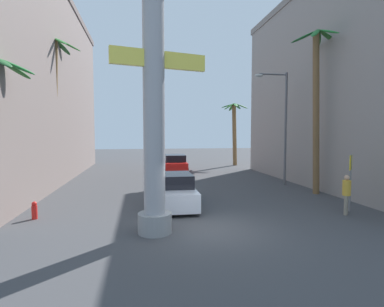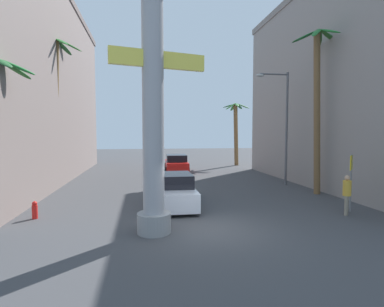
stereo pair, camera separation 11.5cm
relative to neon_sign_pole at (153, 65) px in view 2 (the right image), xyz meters
The scene contains 13 objects.
ground_plane 11.73m from the neon_sign_pole, 79.42° to the left, with size 95.26×95.26×0.00m, color #424244.
building_left 16.58m from the neon_sign_pole, 126.92° to the left, with size 8.89×24.81×13.78m.
building_right 15.52m from the neon_sign_pole, 27.92° to the left, with size 7.33×20.42×13.28m.
neon_sign_pole is the anchor object (origin of this frame).
street_lamp 12.12m from the neon_sign_pole, 43.45° to the left, with size 2.27×0.28×7.45m.
crossing_sign 9.70m from the neon_sign_pole, ahead, with size 0.47×0.47×2.53m.
car_lead 6.53m from the neon_sign_pole, 75.27° to the left, with size 2.03×5.06×1.56m.
car_far 17.35m from the neon_sign_pole, 80.91° to the left, with size 2.19×4.47×1.56m.
palm_tree_mid_left 11.55m from the neon_sign_pole, 119.99° to the left, with size 3.35×3.16×9.50m.
palm_tree_near_right 10.75m from the neon_sign_pole, 29.36° to the left, with size 2.84×2.83×9.23m.
palm_tree_far_right 23.08m from the neon_sign_pole, 65.26° to the left, with size 2.83×2.88×6.76m.
pedestrian_by_sign 9.47m from the neon_sign_pole, ahead, with size 0.48×0.48×1.70m.
fire_hydrant 7.61m from the neon_sign_pole, 151.93° to the left, with size 0.22×0.22×0.72m.
Camera 2 is at (-2.25, -10.35, 3.46)m, focal length 28.00 mm.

